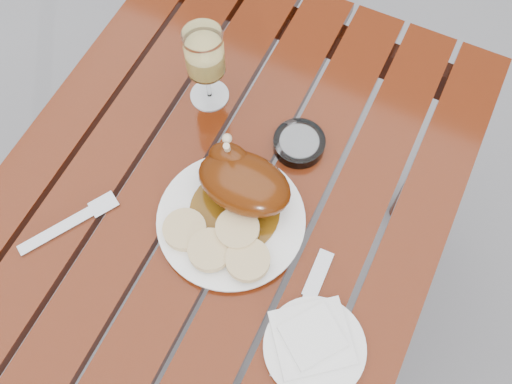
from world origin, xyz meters
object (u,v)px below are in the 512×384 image
side_plate (315,348)px  wine_glass (206,68)px  dinner_plate (231,220)px  table (217,284)px  ashtray (299,143)px

side_plate → wine_glass: bearing=136.5°
dinner_plate → wine_glass: bearing=125.8°
dinner_plate → side_plate: bearing=-32.2°
table → ashtray: ashtray is taller
table → side_plate: (0.26, -0.11, 0.38)m
table → dinner_plate: size_ratio=4.56×
table → wine_glass: size_ratio=6.65×
wine_glass → side_plate: size_ratio=1.09×
dinner_plate → ashtray: bearing=76.8°
side_plate → dinner_plate: bearing=147.8°
table → side_plate: size_ratio=7.23×
table → wine_glass: (-0.12, 0.25, 0.47)m
ashtray → dinner_plate: bearing=-103.2°
dinner_plate → ashtray: ashtray is taller
dinner_plate → side_plate: 0.26m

